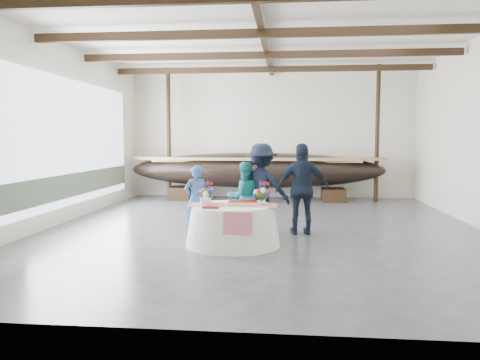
# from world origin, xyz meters

# --- Properties ---
(floor) EXTENTS (10.00, 12.00, 0.01)m
(floor) POSITION_xyz_m (0.00, 0.00, 0.00)
(floor) COLOR #3D3D42
(floor) RESTS_ON ground
(wall_back) EXTENTS (10.00, 0.02, 4.50)m
(wall_back) POSITION_xyz_m (0.00, 6.00, 2.25)
(wall_back) COLOR silver
(wall_back) RESTS_ON ground
(wall_front) EXTENTS (10.00, 0.02, 4.50)m
(wall_front) POSITION_xyz_m (0.00, -6.00, 2.25)
(wall_front) COLOR silver
(wall_front) RESTS_ON ground
(wall_left) EXTENTS (0.02, 12.00, 4.50)m
(wall_left) POSITION_xyz_m (-5.00, 0.00, 2.25)
(wall_left) COLOR silver
(wall_left) RESTS_ON ground
(ceiling) EXTENTS (10.00, 12.00, 0.01)m
(ceiling) POSITION_xyz_m (0.00, 0.00, 4.50)
(ceiling) COLOR white
(ceiling) RESTS_ON wall_back
(pavilion_structure) EXTENTS (9.80, 11.76, 4.50)m
(pavilion_structure) POSITION_xyz_m (0.00, 0.84, 4.00)
(pavilion_structure) COLOR black
(pavilion_structure) RESTS_ON ground
(open_bay) EXTENTS (0.03, 7.00, 3.20)m
(open_bay) POSITION_xyz_m (-4.95, 1.00, 1.83)
(open_bay) COLOR silver
(open_bay) RESTS_ON ground
(longboat_display) EXTENTS (8.66, 1.73, 1.62)m
(longboat_display) POSITION_xyz_m (-0.49, 4.96, 1.04)
(longboat_display) COLOR black
(longboat_display) RESTS_ON ground
(banquet_table) EXTENTS (1.85, 1.85, 0.79)m
(banquet_table) POSITION_xyz_m (-0.50, -1.86, 0.40)
(banquet_table) COLOR white
(banquet_table) RESTS_ON ground
(tabletop_items) EXTENTS (1.71, 0.95, 0.40)m
(tabletop_items) POSITION_xyz_m (-0.53, -1.74, 0.94)
(tabletop_items) COLOR red
(tabletop_items) RESTS_ON banquet_table
(guest_woman_blue) EXTENTS (0.65, 0.60, 1.50)m
(guest_woman_blue) POSITION_xyz_m (-1.46, -0.70, 0.75)
(guest_woman_blue) COLOR #295085
(guest_woman_blue) RESTS_ON ground
(guest_woman_teal) EXTENTS (0.92, 0.81, 1.58)m
(guest_woman_teal) POSITION_xyz_m (-0.40, -0.52, 0.79)
(guest_woman_teal) COLOR teal
(guest_woman_teal) RESTS_ON ground
(guest_man_left) EXTENTS (1.43, 1.04, 1.98)m
(guest_man_left) POSITION_xyz_m (-0.02, -0.37, 0.99)
(guest_man_left) COLOR black
(guest_man_left) RESTS_ON ground
(guest_man_right) EXTENTS (1.22, 0.62, 1.99)m
(guest_man_right) POSITION_xyz_m (0.89, -0.66, 1.00)
(guest_man_right) COLOR #131E30
(guest_man_right) RESTS_ON ground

